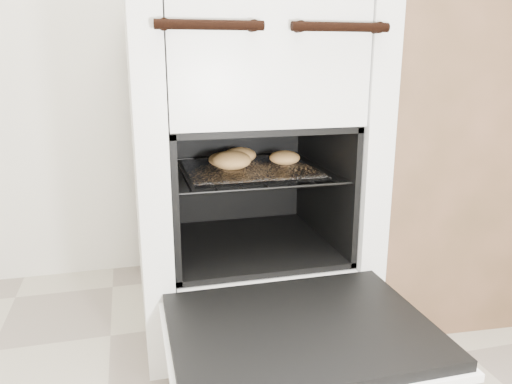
# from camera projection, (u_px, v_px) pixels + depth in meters

# --- Properties ---
(stove) EXTENTS (0.67, 0.75, 1.03)m
(stove) POSITION_uv_depth(u_px,v_px,m) (243.00, 162.00, 1.58)
(stove) COLOR white
(stove) RESTS_ON ground
(oven_door) EXTENTS (0.60, 0.47, 0.04)m
(oven_door) POSITION_uv_depth(u_px,v_px,m) (300.00, 332.00, 1.13)
(oven_door) COLOR black
(oven_door) RESTS_ON stove
(oven_rack) EXTENTS (0.49, 0.47, 0.01)m
(oven_rack) POSITION_uv_depth(u_px,v_px,m) (249.00, 170.00, 1.52)
(oven_rack) COLOR black
(oven_rack) RESTS_ON stove
(foil_sheet) EXTENTS (0.38, 0.34, 0.01)m
(foil_sheet) POSITION_uv_depth(u_px,v_px,m) (250.00, 170.00, 1.50)
(foil_sheet) COLOR white
(foil_sheet) RESTS_ON oven_rack
(baked_rolls) EXTENTS (0.32, 0.23, 0.05)m
(baked_rolls) POSITION_uv_depth(u_px,v_px,m) (241.00, 158.00, 1.51)
(baked_rolls) COLOR #E09B59
(baked_rolls) RESTS_ON foil_sheet
(counter) EXTENTS (1.04, 0.73, 1.00)m
(counter) POSITION_uv_depth(u_px,v_px,m) (481.00, 152.00, 1.77)
(counter) COLOR brown
(counter) RESTS_ON ground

